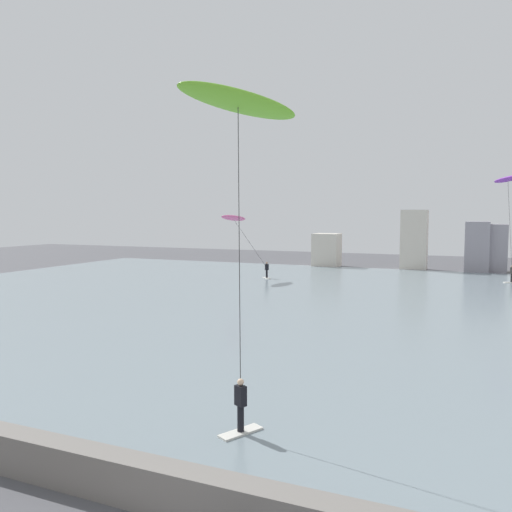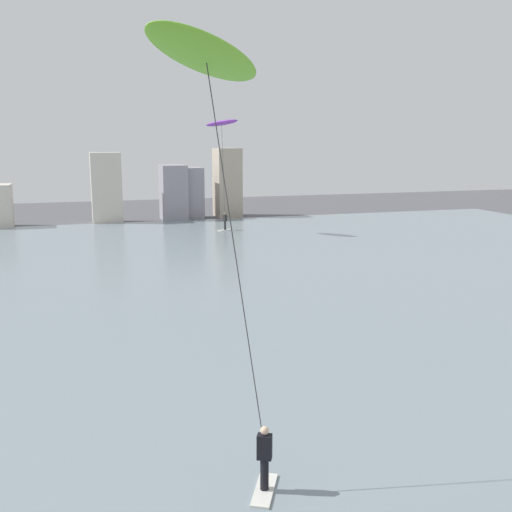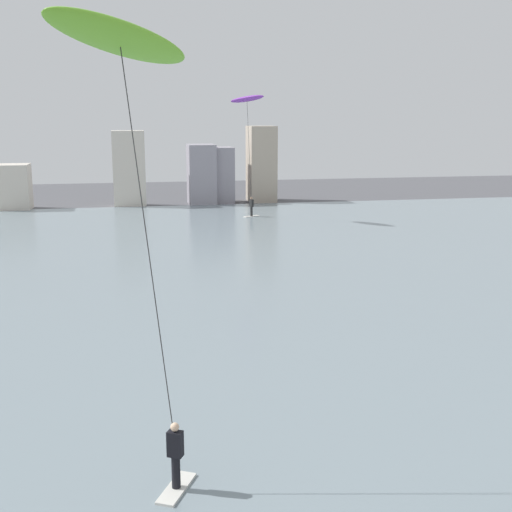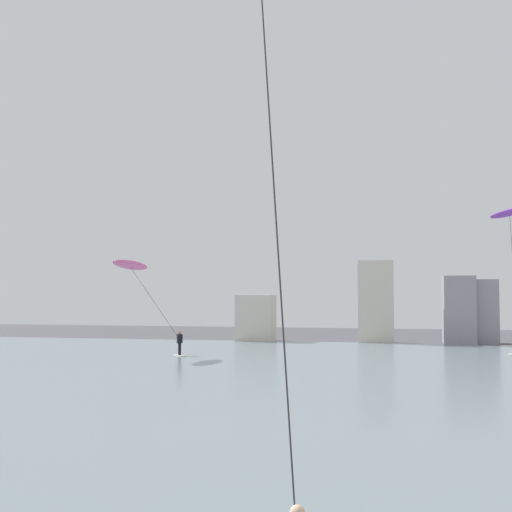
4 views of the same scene
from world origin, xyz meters
The scene contains 4 objects.
water_bay centered at (0.00, 30.31, 0.05)m, with size 84.00×52.00×0.10m, color gray.
far_shore_buildings centered at (3.63, 57.95, 3.02)m, with size 26.17×4.80×7.39m.
kitesurfer_purple centered at (8.05, 46.28, 8.92)m, with size 2.91×4.27×10.00m.
kitesurfer_lime centered at (-1.36, 9.35, 9.53)m, with size 3.78×4.22×10.75m.
Camera 2 is at (-4.49, -4.33, 8.23)m, focal length 41.80 mm.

